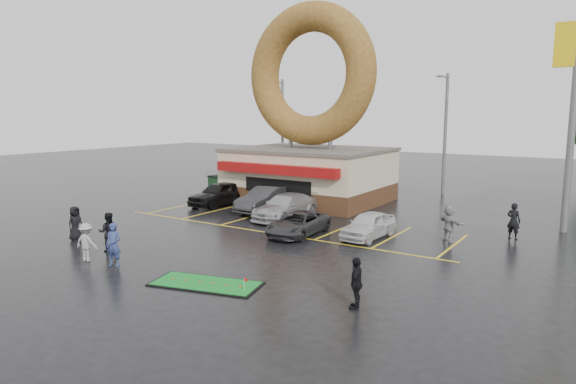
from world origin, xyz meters
The scene contains 19 objects.
ground centered at (0.00, 0.00, 0.00)m, with size 120.00×120.00×0.00m, color black.
donut_shop centered at (-3.00, 12.97, 4.46)m, with size 10.20×8.70×13.50m.
shell_sign centered at (13.00, 12.00, 7.38)m, with size 2.20×0.36×10.60m.
streetlight_left centered at (-10.00, 19.92, 4.78)m, with size 0.40×2.21×9.00m.
streetlight_mid centered at (4.00, 20.92, 4.78)m, with size 0.40×2.21×9.00m.
car_black centered at (-7.03, 8.00, 0.79)m, with size 1.87×4.64×1.58m, color black.
car_dgrey centered at (-3.15, 8.00, 0.78)m, with size 1.66×4.75×1.57m, color #28282A.
car_silver centered at (-0.96, 6.83, 0.72)m, with size 2.01×4.94×1.43m, color #A6A7AC.
car_grey centered at (1.80, 3.83, 0.58)m, with size 1.93×4.19×1.16m, color #2D2D2F.
car_white centered at (5.04, 5.21, 0.65)m, with size 1.53×3.81×1.30m, color silver.
person_blue centered at (-1.62, -4.73, 0.88)m, with size 0.64×0.42×1.76m, color navy.
person_blackjkt centered at (-3.61, -3.44, 0.89)m, with size 0.86×0.67×1.77m, color black.
person_hoodie centered at (-3.10, -4.92, 0.81)m, with size 1.05×0.60×1.62m, color gray.
person_bystander centered at (-6.65, -3.02, 0.84)m, with size 0.82×0.53×1.68m, color black.
person_cameraman centered at (8.59, -3.51, 0.84)m, with size 0.98×0.41×1.68m, color black.
person_walker_near centered at (8.55, 6.75, 0.90)m, with size 1.67×0.53×1.81m, color gray.
person_walker_far centered at (11.07, 8.92, 0.90)m, with size 0.66×0.43×1.80m, color black.
dumpster centered at (-10.15, 11.91, 0.65)m, with size 1.80×1.20×1.30m, color #1B4823.
putting_green centered at (3.06, -4.42, 0.03)m, with size 4.28×2.64×0.50m.
Camera 1 is at (15.30, -17.68, 6.16)m, focal length 32.00 mm.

